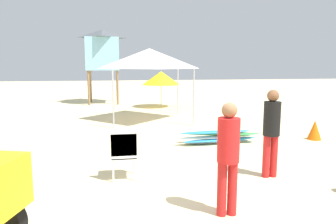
% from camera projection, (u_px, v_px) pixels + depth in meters
% --- Properties ---
extents(ground, '(80.00, 80.00, 0.00)m').
position_uv_depth(ground, '(179.00, 194.00, 5.38)').
color(ground, beige).
extents(stacked_plastic_chairs, '(0.48, 0.48, 1.02)m').
position_uv_depth(stacked_plastic_chairs, '(124.00, 149.00, 5.97)').
color(stacked_plastic_chairs, white).
rests_on(stacked_plastic_chairs, ground).
extents(surfboard_pile, '(2.36, 0.66, 0.40)m').
position_uv_depth(surfboard_pile, '(218.00, 137.00, 8.77)').
color(surfboard_pile, white).
rests_on(surfboard_pile, ground).
extents(lifeguard_near_left, '(0.32, 0.32, 1.73)m').
position_uv_depth(lifeguard_near_left, '(271.00, 127.00, 6.06)').
color(lifeguard_near_left, red).
rests_on(lifeguard_near_left, ground).
extents(lifeguard_near_right, '(0.32, 0.32, 1.68)m').
position_uv_depth(lifeguard_near_right, '(228.00, 152.00, 4.49)').
color(lifeguard_near_right, red).
rests_on(lifeguard_near_right, ground).
extents(popup_canopy, '(2.92, 2.92, 2.84)m').
position_uv_depth(popup_canopy, '(149.00, 59.00, 12.25)').
color(popup_canopy, '#B2B2B7').
rests_on(popup_canopy, ground).
extents(lifeguard_tower, '(1.98, 1.98, 4.15)m').
position_uv_depth(lifeguard_tower, '(103.00, 50.00, 17.66)').
color(lifeguard_tower, olive).
rests_on(lifeguard_tower, ground).
extents(beach_umbrella_left, '(1.97, 1.97, 1.87)m').
position_uv_depth(beach_umbrella_left, '(161.00, 78.00, 16.19)').
color(beach_umbrella_left, beige).
rests_on(beach_umbrella_left, ground).
extents(traffic_cone_near, '(0.40, 0.40, 0.58)m').
position_uv_depth(traffic_cone_near, '(315.00, 130.00, 9.27)').
color(traffic_cone_near, orange).
rests_on(traffic_cone_near, ground).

